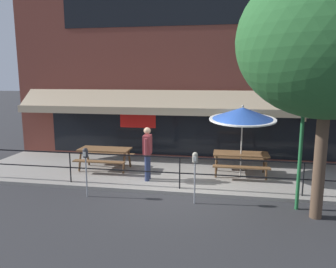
{
  "coord_description": "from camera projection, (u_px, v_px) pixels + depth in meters",
  "views": [
    {
      "loc": [
        1.26,
        -8.89,
        3.39
      ],
      "look_at": [
        -0.58,
        1.6,
        1.5
      ],
      "focal_mm": 35.0,
      "sensor_mm": 36.0,
      "label": 1
    }
  ],
  "objects": [
    {
      "name": "ground_plane",
      "position": [
        178.0,
        195.0,
        9.43
      ],
      "size": [
        120.0,
        120.0,
        0.0
      ],
      "primitive_type": "plane",
      "color": "#2D2D30"
    },
    {
      "name": "patio_deck",
      "position": [
        186.0,
        174.0,
        11.36
      ],
      "size": [
        15.0,
        4.0,
        0.1
      ],
      "primitive_type": "cube",
      "color": "gray",
      "rests_on": "ground"
    },
    {
      "name": "restaurant_building",
      "position": [
        194.0,
        54.0,
        12.79
      ],
      "size": [
        15.0,
        1.6,
        8.52
      ],
      "color": "brown",
      "rests_on": "ground"
    },
    {
      "name": "patio_railing",
      "position": [
        180.0,
        166.0,
        9.58
      ],
      "size": [
        13.84,
        0.04,
        0.97
      ],
      "color": "black",
      "rests_on": "patio_deck"
    },
    {
      "name": "picnic_table_left",
      "position": [
        105.0,
        153.0,
        11.58
      ],
      "size": [
        1.8,
        1.42,
        0.76
      ],
      "color": "brown",
      "rests_on": "patio_deck"
    },
    {
      "name": "picnic_table_centre",
      "position": [
        241.0,
        158.0,
        10.9
      ],
      "size": [
        1.8,
        1.42,
        0.76
      ],
      "color": "brown",
      "rests_on": "patio_deck"
    },
    {
      "name": "patio_umbrella_centre",
      "position": [
        243.0,
        114.0,
        10.57
      ],
      "size": [
        2.14,
        2.14,
        2.39
      ],
      "color": "#B7B2A8",
      "rests_on": "patio_deck"
    },
    {
      "name": "pedestrian_walking",
      "position": [
        147.0,
        151.0,
        10.36
      ],
      "size": [
        0.26,
        0.62,
        1.71
      ],
      "color": "navy",
      "rests_on": "patio_deck"
    },
    {
      "name": "parking_meter_near",
      "position": [
        86.0,
        157.0,
        9.14
      ],
      "size": [
        0.15,
        0.16,
        1.42
      ],
      "color": "gray",
      "rests_on": "ground"
    },
    {
      "name": "parking_meter_far",
      "position": [
        195.0,
        162.0,
        8.64
      ],
      "size": [
        0.15,
        0.16,
        1.42
      ],
      "color": "gray",
      "rests_on": "ground"
    },
    {
      "name": "street_sign_pole",
      "position": [
        302.0,
        131.0,
        8.1
      ],
      "size": [
        0.28,
        0.09,
        4.0
      ],
      "color": "#1E6033",
      "rests_on": "ground"
    }
  ]
}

